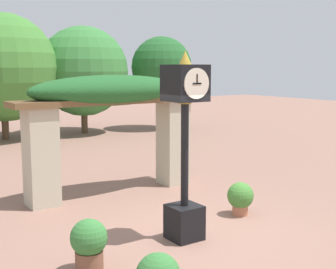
{
  "coord_description": "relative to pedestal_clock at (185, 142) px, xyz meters",
  "views": [
    {
      "loc": [
        -4.95,
        -6.49,
        2.95
      ],
      "look_at": [
        -0.35,
        0.26,
        1.77
      ],
      "focal_mm": 50.0,
      "sensor_mm": 36.0,
      "label": 1
    }
  ],
  "objects": [
    {
      "name": "pedestal_clock",
      "position": [
        0.0,
        0.0,
        0.0
      ],
      "size": [
        0.6,
        0.65,
        3.21
      ],
      "color": "black",
      "rests_on": "ground"
    },
    {
      "name": "potted_plant_near_left",
      "position": [
        -1.91,
        -0.28,
        -1.27
      ],
      "size": [
        0.54,
        0.54,
        0.79
      ],
      "color": "brown",
      "rests_on": "ground"
    },
    {
      "name": "potted_plant_far_left",
      "position": [
        1.71,
        0.43,
        -1.34
      ],
      "size": [
        0.53,
        0.53,
        0.66
      ],
      "color": "#B26B4C",
      "rests_on": "ground"
    },
    {
      "name": "ground_plane",
      "position": [
        0.35,
        0.24,
        -1.7
      ],
      "size": [
        60.0,
        60.0,
        0.0
      ],
      "primitive_type": "plane",
      "color": "#8E6656"
    },
    {
      "name": "pergola",
      "position": [
        0.35,
        3.3,
        0.28
      ],
      "size": [
        4.64,
        1.23,
        2.77
      ],
      "color": "#BCB299",
      "rests_on": "ground"
    }
  ]
}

